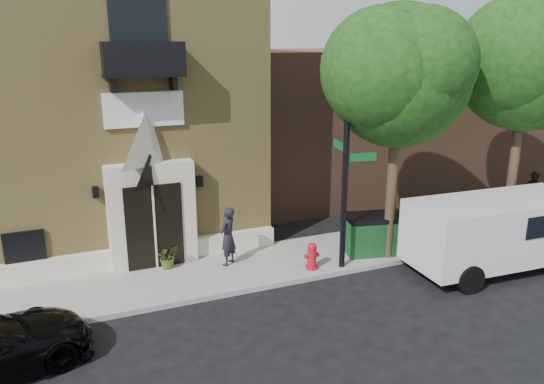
{
  "coord_description": "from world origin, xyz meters",
  "views": [
    {
      "loc": [
        -3.56,
        -12.68,
        6.85
      ],
      "look_at": [
        2.63,
        2.0,
        2.26
      ],
      "focal_mm": 35.0,
      "sensor_mm": 36.0,
      "label": 1
    }
  ],
  "objects_px": {
    "cargo_van": "(502,230)",
    "fire_hydrant": "(312,256)",
    "pedestrian_near": "(228,236)",
    "street_sign": "(346,161)",
    "dumpster": "(374,233)",
    "pedestrian_far": "(533,190)"
  },
  "relations": [
    {
      "from": "fire_hydrant",
      "to": "pedestrian_near",
      "type": "height_order",
      "value": "pedestrian_near"
    },
    {
      "from": "street_sign",
      "to": "dumpster",
      "type": "height_order",
      "value": "street_sign"
    },
    {
      "from": "dumpster",
      "to": "fire_hydrant",
      "type": "bearing_deg",
      "value": -158.7
    },
    {
      "from": "cargo_van",
      "to": "fire_hydrant",
      "type": "height_order",
      "value": "cargo_van"
    },
    {
      "from": "street_sign",
      "to": "pedestrian_far",
      "type": "relative_size",
      "value": 4.2
    },
    {
      "from": "street_sign",
      "to": "dumpster",
      "type": "relative_size",
      "value": 3.1
    },
    {
      "from": "cargo_van",
      "to": "dumpster",
      "type": "height_order",
      "value": "cargo_van"
    },
    {
      "from": "fire_hydrant",
      "to": "pedestrian_near",
      "type": "xyz_separation_m",
      "value": [
        -2.23,
        1.3,
        0.51
      ]
    },
    {
      "from": "pedestrian_far",
      "to": "fire_hydrant",
      "type": "bearing_deg",
      "value": 112.74
    },
    {
      "from": "pedestrian_near",
      "to": "pedestrian_far",
      "type": "bearing_deg",
      "value": 141.29
    },
    {
      "from": "cargo_van",
      "to": "fire_hydrant",
      "type": "distance_m",
      "value": 5.86
    },
    {
      "from": "street_sign",
      "to": "dumpster",
      "type": "xyz_separation_m",
      "value": [
        1.52,
        0.58,
        -2.67
      ]
    },
    {
      "from": "street_sign",
      "to": "fire_hydrant",
      "type": "distance_m",
      "value": 3.06
    },
    {
      "from": "street_sign",
      "to": "fire_hydrant",
      "type": "xyz_separation_m",
      "value": [
        -0.95,
        0.19,
        -2.9
      ]
    },
    {
      "from": "cargo_van",
      "to": "pedestrian_near",
      "type": "xyz_separation_m",
      "value": [
        -7.72,
        3.24,
        -0.19
      ]
    },
    {
      "from": "cargo_van",
      "to": "dumpster",
      "type": "distance_m",
      "value": 3.84
    },
    {
      "from": "fire_hydrant",
      "to": "dumpster",
      "type": "distance_m",
      "value": 2.51
    },
    {
      "from": "street_sign",
      "to": "dumpster",
      "type": "bearing_deg",
      "value": 28.98
    },
    {
      "from": "cargo_van",
      "to": "pedestrian_far",
      "type": "xyz_separation_m",
      "value": [
        5.53,
        3.74,
        -0.33
      ]
    },
    {
      "from": "street_sign",
      "to": "pedestrian_near",
      "type": "xyz_separation_m",
      "value": [
        -3.17,
        1.49,
        -2.39
      ]
    },
    {
      "from": "cargo_van",
      "to": "fire_hydrant",
      "type": "relative_size",
      "value": 6.76
    },
    {
      "from": "fire_hydrant",
      "to": "pedestrian_near",
      "type": "distance_m",
      "value": 2.63
    }
  ]
}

